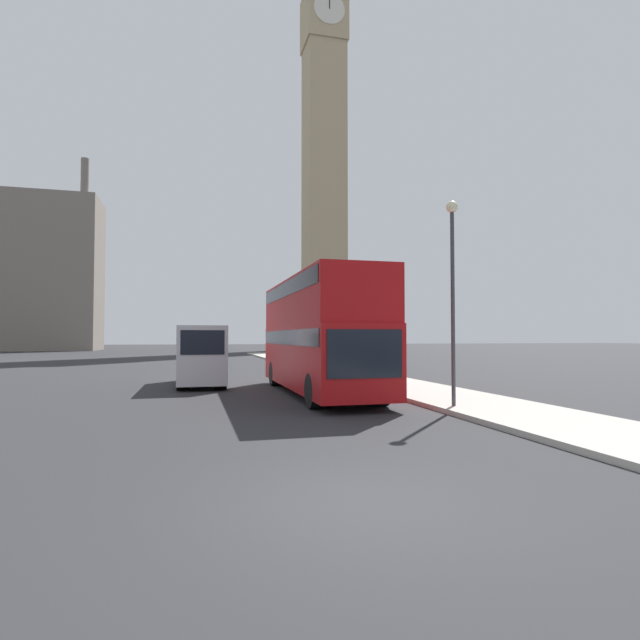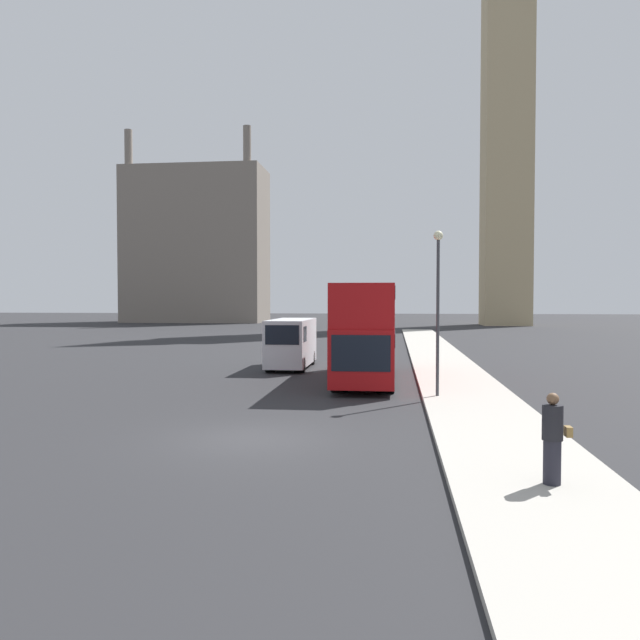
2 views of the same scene
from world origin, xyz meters
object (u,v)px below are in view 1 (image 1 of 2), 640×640
at_px(white_van, 201,354).
at_px(clock_tower, 324,127).
at_px(street_lamp, 453,272).
at_px(red_double_decker_bus, 318,331).

bearing_deg(white_van, clock_tower, 70.05).
relative_size(clock_tower, white_van, 13.08).
bearing_deg(clock_tower, white_van, -109.95).
height_order(clock_tower, street_lamp, clock_tower).
relative_size(red_double_decker_bus, street_lamp, 1.73).
xyz_separation_m(clock_tower, red_double_decker_bus, (-17.62, -65.26, -37.02)).
xyz_separation_m(red_double_decker_bus, white_van, (-4.36, 4.73, -1.02)).
bearing_deg(clock_tower, street_lamp, -101.79).
bearing_deg(street_lamp, clock_tower, 78.21).
relative_size(white_van, street_lamp, 0.94).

